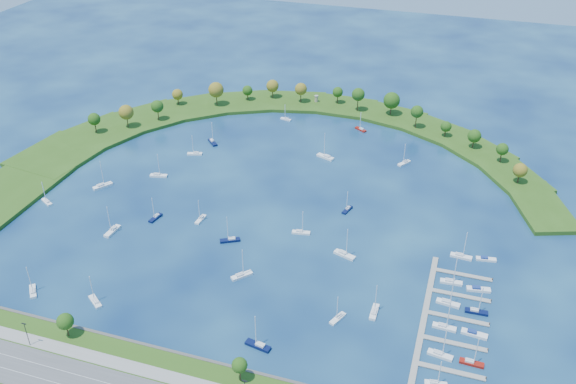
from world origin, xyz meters
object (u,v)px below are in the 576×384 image
(moored_boat_10, at_px, (102,185))
(moored_boat_15, at_px, (158,175))
(moored_boat_14, at_px, (95,301))
(docked_boat_10, at_px, (461,256))
(moored_boat_3, at_px, (258,345))
(moored_boat_7, at_px, (325,156))
(moored_boat_2, at_px, (201,219))
(moored_boat_18, at_px, (242,275))
(dock_system, at_px, (443,328))
(docked_boat_6, at_px, (448,302))
(moored_boat_21, at_px, (33,291))
(moored_boat_8, at_px, (361,129))
(moored_boat_0, at_px, (301,232))
(moored_boat_16, at_px, (344,254))
(moored_boat_5, at_px, (230,239))
(docked_boat_0, at_px, (436,383))
(docked_boat_5, at_px, (474,334))
(moored_boat_12, at_px, (156,217))
(docked_boat_9, at_px, (478,289))
(moored_boat_11, at_px, (195,153))
(moored_boat_19, at_px, (112,230))
(moored_boat_13, at_px, (404,162))
(docked_boat_4, at_px, (444,326))
(docked_boat_2, at_px, (440,354))
(moored_boat_17, at_px, (213,142))
(moored_boat_4, at_px, (286,119))
(docked_boat_7, at_px, (476,311))
(moored_boat_20, at_px, (47,201))
(moored_boat_9, at_px, (374,311))
(docked_boat_3, at_px, (472,362))
(docked_boat_8, at_px, (451,281))
(moored_boat_6, at_px, (338,318))

(moored_boat_10, xyz_separation_m, moored_boat_15, (21.42, 17.91, -0.05))
(moored_boat_14, distance_m, docked_boat_10, 148.11)
(moored_boat_3, relative_size, moored_boat_7, 0.95)
(moored_boat_2, height_order, docked_boat_10, docked_boat_10)
(moored_boat_18, bearing_deg, dock_system, -51.93)
(moored_boat_10, xyz_separation_m, docked_boat_6, (171.52, -34.57, -0.05))
(dock_system, bearing_deg, moored_boat_10, 164.28)
(moored_boat_21, bearing_deg, moored_boat_3, -130.27)
(moored_boat_8, relative_size, moored_boat_18, 0.86)
(moored_boat_0, relative_size, moored_boat_7, 0.81)
(moored_boat_0, distance_m, moored_boat_16, 24.23)
(moored_boat_2, xyz_separation_m, docked_boat_6, (112.83, -22.86, 0.05))
(moored_boat_5, xyz_separation_m, docked_boat_0, (93.88, -52.54, -0.06))
(docked_boat_5, relative_size, docked_boat_6, 0.72)
(moored_boat_12, distance_m, docked_boat_9, 143.62)
(moored_boat_11, relative_size, moored_boat_19, 0.86)
(moored_boat_12, xyz_separation_m, moored_boat_13, (100.34, 86.80, 0.02))
(moored_boat_2, bearing_deg, moored_boat_3, 43.19)
(moored_boat_7, distance_m, moored_boat_8, 40.83)
(moored_boat_2, height_order, docked_boat_4, docked_boat_4)
(docked_boat_10, bearing_deg, docked_boat_2, -88.77)
(moored_boat_3, relative_size, moored_boat_8, 1.22)
(dock_system, xyz_separation_m, moored_boat_3, (-60.44, -29.02, 0.61))
(docked_boat_5, bearing_deg, dock_system, -174.48)
(moored_boat_13, bearing_deg, moored_boat_17, -52.63)
(moored_boat_4, bearing_deg, docked_boat_6, 140.47)
(moored_boat_3, height_order, docked_boat_9, moored_boat_3)
(docked_boat_7, bearing_deg, moored_boat_0, 157.08)
(moored_boat_5, distance_m, moored_boat_20, 94.95)
(moored_boat_9, xyz_separation_m, docked_boat_9, (35.97, 25.12, -0.24))
(moored_boat_11, relative_size, docked_boat_2, 0.93)
(docked_boat_0, relative_size, docked_boat_3, 0.89)
(moored_boat_15, distance_m, docked_boat_8, 155.23)
(moored_boat_8, bearing_deg, moored_boat_12, 92.19)
(moored_boat_6, xyz_separation_m, docked_boat_2, (37.58, -6.68, 0.04))
(moored_boat_7, distance_m, moored_boat_18, 107.04)
(docked_boat_4, relative_size, docked_boat_8, 0.99)
(moored_boat_7, height_order, moored_boat_18, moored_boat_7)
(docked_boat_2, height_order, docked_boat_4, docked_boat_2)
(moored_boat_9, distance_m, docked_boat_8, 36.67)
(moored_boat_11, bearing_deg, moored_boat_2, 100.55)
(moored_boat_5, bearing_deg, docked_boat_3, 130.78)
(moored_boat_6, bearing_deg, moored_boat_4, -131.98)
(moored_boat_5, height_order, moored_boat_8, moored_boat_5)
(moored_boat_3, distance_m, moored_boat_5, 63.94)
(moored_boat_0, height_order, moored_boat_3, moored_boat_3)
(moored_boat_20, bearing_deg, docked_boat_4, -159.15)
(docked_boat_2, bearing_deg, docked_boat_5, 61.25)
(moored_boat_13, bearing_deg, docked_boat_4, 47.97)
(moored_boat_0, bearing_deg, moored_boat_14, -142.17)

